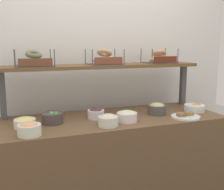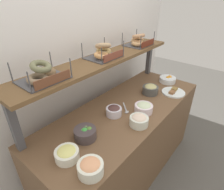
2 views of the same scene
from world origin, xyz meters
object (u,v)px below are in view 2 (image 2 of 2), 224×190
at_px(serving_spoon_near_plate, 126,110).
at_px(bagel_basket_plain, 103,52).
at_px(serving_plate_white, 173,92).
at_px(bowl_egg_salad, 67,154).
at_px(bowl_potato_salad, 139,120).
at_px(bowl_veggie_mix, 85,133).
at_px(bagel_basket_sesame, 138,41).
at_px(bowl_lox_spread, 90,167).
at_px(bowl_chocolate_spread, 114,111).
at_px(bowl_hummus, 150,89).
at_px(bagel_basket_poppy, 42,74).
at_px(bowl_fruit_salad, 168,79).
at_px(bowl_scallion_spread, 144,108).

relative_size(serving_spoon_near_plate, bagel_basket_plain, 0.45).
bearing_deg(serving_plate_white, bowl_egg_salad, 172.46).
distance_m(bowl_potato_salad, bowl_egg_salad, 0.62).
bearing_deg(bowl_veggie_mix, bowl_potato_salad, -30.52).
bearing_deg(bowl_veggie_mix, bagel_basket_sesame, 13.52).
height_order(bowl_lox_spread, bagel_basket_plain, bagel_basket_plain).
xyz_separation_m(bowl_chocolate_spread, bowl_potato_salad, (0.02, -0.24, 0.00)).
height_order(bowl_hummus, bagel_basket_poppy, bagel_basket_poppy).
xyz_separation_m(bowl_veggie_mix, bowl_fruit_salad, (1.29, -0.06, -0.01)).
bearing_deg(bowl_scallion_spread, bagel_basket_poppy, 147.49).
bearing_deg(serving_spoon_near_plate, bowl_egg_salad, -177.54).
bearing_deg(bagel_basket_sesame, bowl_hummus, -120.61).
height_order(bowl_chocolate_spread, bagel_basket_sesame, bagel_basket_sesame).
xyz_separation_m(bowl_veggie_mix, bowl_scallion_spread, (0.57, -0.16, 0.00)).
distance_m(bowl_veggie_mix, bowl_hummus, 0.91).
bearing_deg(bowl_hummus, bagel_basket_sesame, 59.39).
distance_m(bagel_basket_poppy, bagel_basket_plain, 0.62).
xyz_separation_m(bowl_hummus, bagel_basket_poppy, (-1.01, 0.30, 0.42)).
height_order(bowl_chocolate_spread, bagel_basket_poppy, bagel_basket_poppy).
xyz_separation_m(bowl_potato_salad, bowl_lox_spread, (-0.57, -0.02, 0.00)).
xyz_separation_m(bowl_hummus, serving_spoon_near_plate, (-0.42, 0.01, -0.04)).
relative_size(bowl_veggie_mix, bagel_basket_sesame, 0.57).
distance_m(bagel_basket_plain, bagel_basket_sesame, 0.56).
bearing_deg(bowl_scallion_spread, bowl_chocolate_spread, 139.08).
bearing_deg(bowl_egg_salad, bowl_hummus, 0.96).
relative_size(bowl_chocolate_spread, bowl_fruit_salad, 0.73).
bearing_deg(serving_plate_white, bowl_potato_salad, -179.74).
relative_size(bowl_lox_spread, bagel_basket_plain, 0.52).
bearing_deg(bowl_hummus, bagel_basket_poppy, 163.56).
bearing_deg(bowl_scallion_spread, bowl_fruit_salad, 8.10).
relative_size(bowl_veggie_mix, bowl_scallion_spread, 1.01).
bearing_deg(bowl_veggie_mix, bowl_chocolate_spread, 2.91).
bearing_deg(bowl_chocolate_spread, bowl_hummus, -5.40).
bearing_deg(bowl_hummus, bowl_chocolate_spread, 174.60).
height_order(bowl_fruit_salad, serving_spoon_near_plate, bowl_fruit_salad).
height_order(bowl_chocolate_spread, bowl_potato_salad, bowl_potato_salad).
distance_m(bowl_egg_salad, bagel_basket_plain, 0.91).
xyz_separation_m(bowl_potato_salad, bagel_basket_sesame, (0.70, 0.49, 0.43)).
height_order(bowl_lox_spread, serving_spoon_near_plate, bowl_lox_spread).
distance_m(bowl_egg_salad, bowl_lox_spread, 0.20).
relative_size(serving_plate_white, bagel_basket_sesame, 0.84).
relative_size(bowl_hummus, bowl_lox_spread, 1.04).
height_order(bowl_potato_salad, serving_plate_white, bowl_potato_salad).
distance_m(bowl_scallion_spread, serving_plate_white, 0.52).
bearing_deg(bowl_veggie_mix, bagel_basket_poppy, 110.06).
xyz_separation_m(serving_plate_white, bagel_basket_sesame, (0.01, 0.48, 0.47)).
xyz_separation_m(bowl_chocolate_spread, bagel_basket_sesame, (0.72, 0.24, 0.43)).
bearing_deg(bagel_basket_sesame, bowl_chocolate_spread, -161.45).
bearing_deg(bowl_potato_salad, bowl_fruit_salad, 10.59).
bearing_deg(bowl_scallion_spread, serving_plate_white, -7.10).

